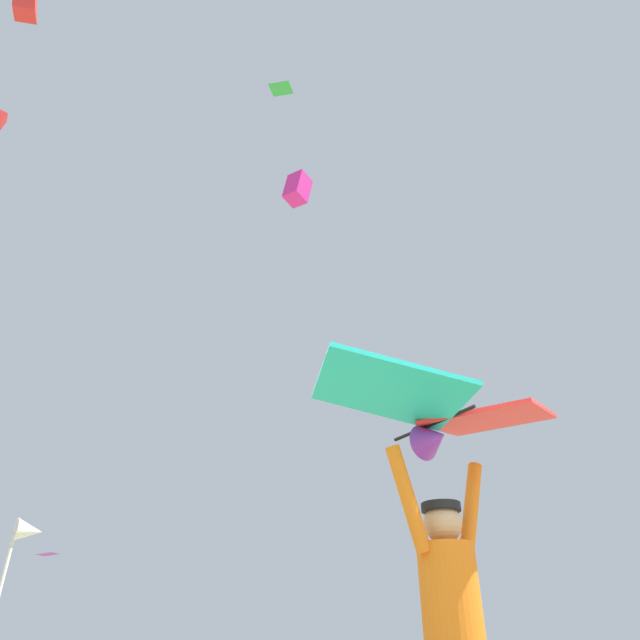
% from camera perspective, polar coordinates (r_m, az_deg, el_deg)
% --- Properties ---
extents(kite_flyer_person, '(0.81, 0.36, 1.92)m').
position_cam_1_polar(kite_flyer_person, '(3.68, 13.21, -27.77)').
color(kite_flyer_person, '#424751').
rests_on(kite_flyer_person, ground).
extents(held_stunt_kite, '(2.01, 1.10, 0.42)m').
position_cam_1_polar(held_stunt_kite, '(3.87, 11.95, -9.09)').
color(held_stunt_kite, black).
extents(distant_kite_green_high_left, '(0.88, 0.91, 0.42)m').
position_cam_1_polar(distant_kite_green_high_left, '(24.66, -3.94, 22.15)').
color(distant_kite_green_high_left, green).
extents(distant_kite_magenta_low_left, '(0.93, 0.87, 1.14)m').
position_cam_1_polar(distant_kite_magenta_low_left, '(19.57, -2.26, 12.96)').
color(distant_kite_magenta_low_left, '#DB2393').
extents(distant_kite_purple_mid_left, '(0.86, 0.87, 0.21)m').
position_cam_1_polar(distant_kite_purple_mid_left, '(32.54, -25.55, -20.29)').
color(distant_kite_purple_mid_left, purple).
extents(distant_kite_red_far_center, '(1.13, 1.03, 1.37)m').
position_cam_1_polar(distant_kite_red_far_center, '(25.13, -27.40, 26.35)').
color(distant_kite_red_far_center, red).
extents(marker_flag, '(0.30, 0.24, 2.15)m').
position_cam_1_polar(marker_flag, '(7.54, -27.58, -19.41)').
color(marker_flag, silver).
rests_on(marker_flag, ground).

